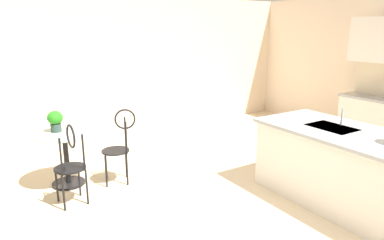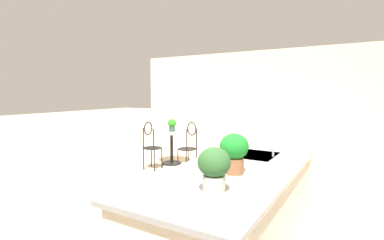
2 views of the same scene
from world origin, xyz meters
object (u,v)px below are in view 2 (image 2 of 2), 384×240
Objects in this scene: potted_plant_counter_near at (234,151)px; potted_plant_counter_far at (214,167)px; chair_near_window at (189,144)px; potted_plant_on_table at (172,124)px; chair_by_island at (151,143)px; bistro_table at (172,145)px.

potted_plant_counter_near is 1.08× the size of potted_plant_counter_far.
chair_near_window is 3.46m from potted_plant_counter_near.
potted_plant_on_table is (-0.42, -0.72, 0.33)m from chair_near_window.
potted_plant_counter_far is (2.90, 2.92, 0.54)m from chair_by_island.
bistro_table is at bearing -141.33° from potted_plant_counter_far.
chair_near_window is 1.00× the size of chair_by_island.
bistro_table is at bearing -115.04° from chair_near_window.
potted_plant_counter_near reaches higher than chair_by_island.
bistro_table is 4.12m from potted_plant_counter_near.
chair_by_island is 0.83m from potted_plant_on_table.
potted_plant_counter_far is (3.54, 2.83, 0.67)m from bistro_table.
potted_plant_on_table is (-0.12, -0.07, 0.46)m from bistro_table.
potted_plant_counter_near is (2.99, 2.76, 0.68)m from bistro_table.
chair_near_window is at bearing -141.84° from potted_plant_counter_near.
potted_plant_on_table is at bearing -120.45° from chair_near_window.
chair_near_window is at bearing 59.55° from potted_plant_on_table.
potted_plant_counter_far is at bearing 38.43° from potted_plant_on_table.
chair_by_island is at bearing -65.56° from chair_near_window.
potted_plant_counter_near is (3.11, 2.83, 0.22)m from potted_plant_on_table.
potted_plant_counter_far is at bearing 38.67° from bistro_table.
potted_plant_counter_far reaches higher than chair_by_island.
potted_plant_counter_far is (0.55, 0.07, -0.02)m from potted_plant_counter_near.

